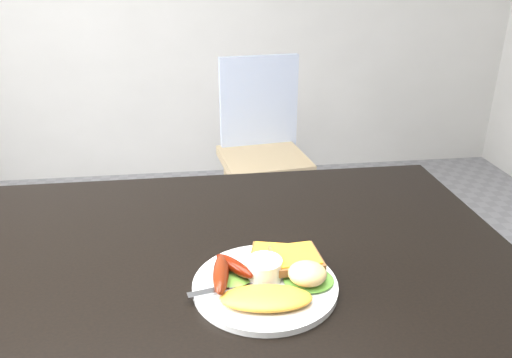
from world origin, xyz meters
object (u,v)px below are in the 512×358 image
object	(u,v)px
dining_table	(207,269)
dining_chair	(264,160)
person	(309,126)
plate	(265,286)

from	to	relation	value
dining_table	dining_chair	world-z (taller)	dining_table
dining_chair	person	world-z (taller)	person
dining_table	dining_chair	bearing A→B (deg)	76.87
person	plate	xyz separation A→B (m)	(-0.30, -0.95, 0.03)
dining_table	dining_chair	size ratio (longest dim) A/B	3.33
dining_chair	plate	xyz separation A→B (m)	(-0.19, -1.34, 0.31)
plate	dining_chair	bearing A→B (deg)	81.80
dining_table	plate	bearing A→B (deg)	-46.60
person	dining_chair	bearing A→B (deg)	-59.36
dining_table	person	distance (m)	0.93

